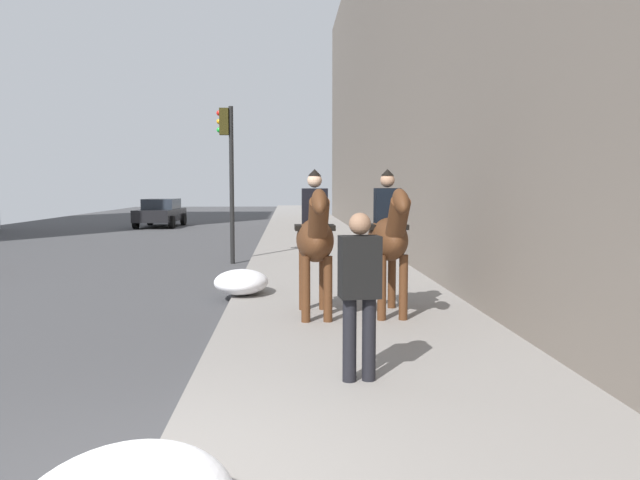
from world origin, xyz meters
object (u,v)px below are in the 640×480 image
Objects in this scene: mounted_horse_near at (315,237)px; traffic_light_near_curb at (228,160)px; mounted_horse_far at (388,236)px; car_near_lane at (161,212)px; pedestrian_greeting at (360,285)px.

mounted_horse_near is 7.81m from traffic_light_near_curb.
mounted_horse_far reaches higher than mounted_horse_near.
mounted_horse_near is at bearing -87.44° from mounted_horse_far.
car_near_lane is at bearing 17.71° from traffic_light_near_curb.
traffic_light_near_curb is (10.52, 2.28, 1.69)m from pedestrian_greeting.
car_near_lane is (26.03, 7.23, -0.35)m from pedestrian_greeting.
pedestrian_greeting is 10.90m from traffic_light_near_curb.
mounted_horse_near is 1.30× the size of pedestrian_greeting.
mounted_horse_near reaches higher than car_near_lane.
mounted_horse_near is 1.12m from mounted_horse_far.
pedestrian_greeting is at bearing -167.78° from traffic_light_near_curb.
mounted_horse_far is 8.10m from traffic_light_near_curb.
car_near_lane is at bearing 9.53° from pedestrian_greeting.
mounted_horse_near reaches higher than pedestrian_greeting.
pedestrian_greeting is at bearing -15.45° from mounted_horse_far.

